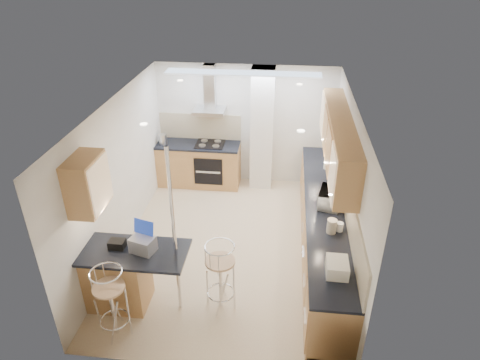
# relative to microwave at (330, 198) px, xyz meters

# --- Properties ---
(ground) EXTENTS (4.80, 4.80, 0.00)m
(ground) POSITION_rel_microwave_xyz_m (-1.56, -0.02, -1.05)
(ground) COLOR #D2AE8C
(ground) RESTS_ON ground
(room_shell) EXTENTS (3.64, 4.84, 2.51)m
(room_shell) POSITION_rel_microwave_xyz_m (-1.24, 0.35, 0.49)
(room_shell) COLOR silver
(room_shell) RESTS_ON ground
(right_counter) EXTENTS (0.63, 4.40, 0.92)m
(right_counter) POSITION_rel_microwave_xyz_m (-0.06, -0.02, -0.59)
(right_counter) COLOR #AF7746
(right_counter) RESTS_ON ground
(back_counter) EXTENTS (1.70, 0.63, 0.92)m
(back_counter) POSITION_rel_microwave_xyz_m (-2.51, 2.08, -0.59)
(back_counter) COLOR #AF7746
(back_counter) RESTS_ON ground
(peninsula) EXTENTS (1.47, 0.72, 0.94)m
(peninsula) POSITION_rel_microwave_xyz_m (-2.69, -1.47, -0.58)
(peninsula) COLOR #AF7746
(peninsula) RESTS_ON ground
(microwave) EXTENTS (0.42, 0.54, 0.27)m
(microwave) POSITION_rel_microwave_xyz_m (0.00, 0.00, 0.00)
(microwave) COLOR white
(microwave) RESTS_ON right_counter
(laptop) EXTENTS (0.36, 0.31, 0.21)m
(laptop) POSITION_rel_microwave_xyz_m (-2.54, -1.45, -0.01)
(laptop) COLOR #ABADB3
(laptop) RESTS_ON peninsula
(bag) EXTENTS (0.21, 0.16, 0.12)m
(bag) POSITION_rel_microwave_xyz_m (-2.91, -1.42, -0.06)
(bag) COLOR black
(bag) RESTS_ON peninsula
(bar_stool_near) EXTENTS (0.55, 0.55, 1.05)m
(bar_stool_near) POSITION_rel_microwave_xyz_m (-2.82, -2.01, -0.53)
(bar_stool_near) COLOR tan
(bar_stool_near) RESTS_ON ground
(bar_stool_end) EXTENTS (0.60, 0.60, 1.06)m
(bar_stool_end) POSITION_rel_microwave_xyz_m (-1.53, -1.38, -0.52)
(bar_stool_end) COLOR tan
(bar_stool_end) RESTS_ON ground
(jar_a) EXTENTS (0.15, 0.15, 0.16)m
(jar_a) POSITION_rel_microwave_xyz_m (0.04, 1.27, -0.05)
(jar_a) COLOR white
(jar_a) RESTS_ON right_counter
(jar_b) EXTENTS (0.11, 0.11, 0.14)m
(jar_b) POSITION_rel_microwave_xyz_m (0.08, 0.44, -0.06)
(jar_b) COLOR white
(jar_b) RESTS_ON right_counter
(jar_c) EXTENTS (0.18, 0.18, 0.21)m
(jar_c) POSITION_rel_microwave_xyz_m (-0.03, -0.72, -0.03)
(jar_c) COLOR beige
(jar_c) RESTS_ON right_counter
(jar_d) EXTENTS (0.12, 0.12, 0.13)m
(jar_d) POSITION_rel_microwave_xyz_m (0.09, -0.67, -0.07)
(jar_d) COLOR white
(jar_d) RESTS_ON right_counter
(bread_bin) EXTENTS (0.27, 0.34, 0.18)m
(bread_bin) POSITION_rel_microwave_xyz_m (-0.02, -1.58, -0.05)
(bread_bin) COLOR white
(bread_bin) RESTS_ON right_counter
(kettle) EXTENTS (0.16, 0.16, 0.22)m
(kettle) POSITION_rel_microwave_xyz_m (-3.21, 1.98, -0.03)
(kettle) COLOR silver
(kettle) RESTS_ON back_counter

